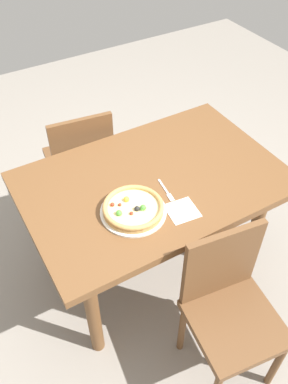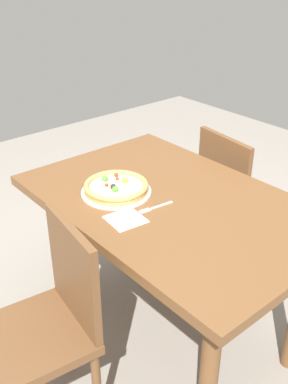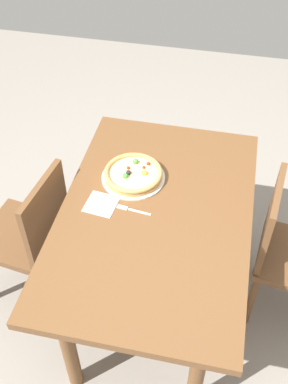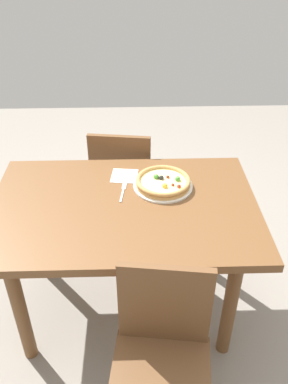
{
  "view_description": "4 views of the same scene",
  "coord_description": "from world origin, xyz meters",
  "px_view_note": "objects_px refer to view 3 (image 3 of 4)",
  "views": [
    {
      "loc": [
        0.81,
        1.29,
        2.17
      ],
      "look_at": [
        0.1,
        0.08,
        0.8
      ],
      "focal_mm": 37.84,
      "sensor_mm": 36.0,
      "label": 1
    },
    {
      "loc": [
        -1.22,
        1.19,
        1.73
      ],
      "look_at": [
        0.1,
        0.08,
        0.8
      ],
      "focal_mm": 41.92,
      "sensor_mm": 36.0,
      "label": 2
    },
    {
      "loc": [
        -1.4,
        -0.25,
        2.35
      ],
      "look_at": [
        0.1,
        0.08,
        0.8
      ],
      "focal_mm": 43.15,
      "sensor_mm": 36.0,
      "label": 3
    },
    {
      "loc": [
        0.05,
        -1.61,
        1.99
      ],
      "look_at": [
        0.1,
        0.08,
        0.8
      ],
      "focal_mm": 38.03,
      "sensor_mm": 36.0,
      "label": 4
    }
  ],
  "objects_px": {
    "chair_near": "(287,250)",
    "chair_far": "(31,233)",
    "pizza": "(133,174)",
    "napkin": "(101,205)",
    "plate": "(133,177)",
    "dining_table": "(155,228)",
    "fork": "(131,210)"
  },
  "relations": [
    {
      "from": "pizza",
      "to": "chair_far",
      "type": "bearing_deg",
      "value": 113.99
    },
    {
      "from": "chair_near",
      "to": "plate",
      "type": "relative_size",
      "value": 2.82
    },
    {
      "from": "pizza",
      "to": "dining_table",
      "type": "bearing_deg",
      "value": -143.5
    },
    {
      "from": "chair_near",
      "to": "chair_far",
      "type": "bearing_deg",
      "value": -75.2
    },
    {
      "from": "pizza",
      "to": "napkin",
      "type": "xyz_separation_m",
      "value": [
        -0.21,
        0.11,
        -0.03
      ]
    },
    {
      "from": "plate",
      "to": "pizza",
      "type": "xyz_separation_m",
      "value": [
        0.0,
        -0.0,
        0.03
      ]
    },
    {
      "from": "chair_near",
      "to": "pizza",
      "type": "relative_size",
      "value": 3.06
    },
    {
      "from": "chair_far",
      "to": "napkin",
      "type": "xyz_separation_m",
      "value": [
        0.02,
        -0.39,
        0.29
      ]
    },
    {
      "from": "pizza",
      "to": "chair_near",
      "type": "bearing_deg",
      "value": -93.76
    },
    {
      "from": "chair_near",
      "to": "chair_far",
      "type": "xyz_separation_m",
      "value": [
        -0.17,
        1.31,
        0.0
      ]
    },
    {
      "from": "plate",
      "to": "fork",
      "type": "distance_m",
      "value": 0.21
    },
    {
      "from": "chair_near",
      "to": "pizza",
      "type": "xyz_separation_m",
      "value": [
        0.05,
        0.8,
        0.32
      ]
    },
    {
      "from": "chair_near",
      "to": "plate",
      "type": "height_order",
      "value": "chair_near"
    },
    {
      "from": "chair_near",
      "to": "plate",
      "type": "bearing_deg",
      "value": -86.35
    },
    {
      "from": "dining_table",
      "to": "chair_near",
      "type": "distance_m",
      "value": 0.69
    },
    {
      "from": "pizza",
      "to": "napkin",
      "type": "relative_size",
      "value": 2.05
    },
    {
      "from": "napkin",
      "to": "chair_near",
      "type": "bearing_deg",
      "value": -80.33
    },
    {
      "from": "napkin",
      "to": "chair_far",
      "type": "bearing_deg",
      "value": 92.19
    },
    {
      "from": "plate",
      "to": "chair_far",
      "type": "bearing_deg",
      "value": 113.93
    },
    {
      "from": "pizza",
      "to": "napkin",
      "type": "height_order",
      "value": "pizza"
    },
    {
      "from": "chair_far",
      "to": "pizza",
      "type": "bearing_deg",
      "value": -58.41
    },
    {
      "from": "chair_far",
      "to": "pizza",
      "type": "distance_m",
      "value": 0.64
    },
    {
      "from": "plate",
      "to": "fork",
      "type": "bearing_deg",
      "value": -170.08
    },
    {
      "from": "dining_table",
      "to": "chair_near",
      "type": "height_order",
      "value": "chair_near"
    },
    {
      "from": "fork",
      "to": "plate",
      "type": "bearing_deg",
      "value": -73.2
    },
    {
      "from": "chair_near",
      "to": "plate",
      "type": "xyz_separation_m",
      "value": [
        0.05,
        0.8,
        0.3
      ]
    },
    {
      "from": "napkin",
      "to": "fork",
      "type": "bearing_deg",
      "value": -90.89
    },
    {
      "from": "plate",
      "to": "napkin",
      "type": "xyz_separation_m",
      "value": [
        -0.21,
        0.11,
        -0.0
      ]
    },
    {
      "from": "chair_far",
      "to": "napkin",
      "type": "distance_m",
      "value": 0.49
    },
    {
      "from": "pizza",
      "to": "fork",
      "type": "relative_size",
      "value": 1.74
    },
    {
      "from": "fork",
      "to": "pizza",
      "type": "bearing_deg",
      "value": -73.24
    },
    {
      "from": "fork",
      "to": "napkin",
      "type": "distance_m",
      "value": 0.14
    }
  ]
}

